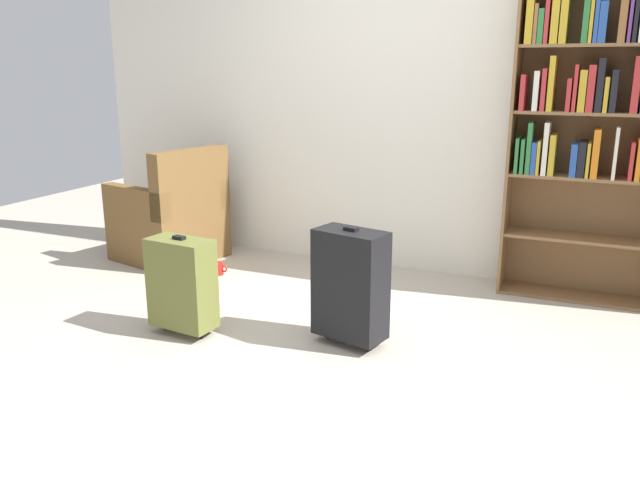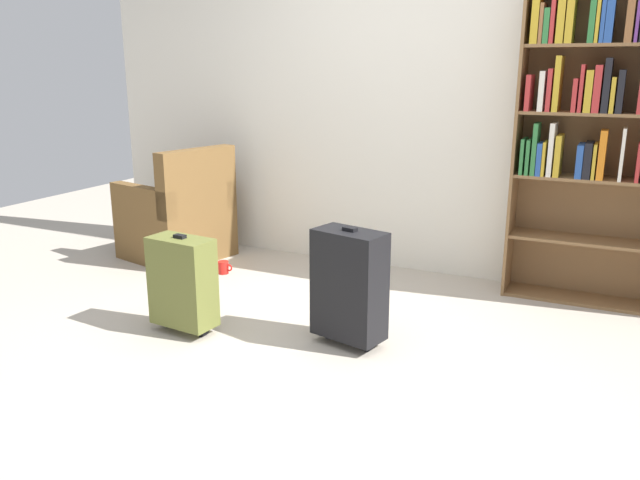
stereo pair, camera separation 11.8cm
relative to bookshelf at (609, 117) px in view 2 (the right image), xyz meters
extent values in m
plane|color=#B2A899|center=(-1.20, -1.57, -1.20)|extent=(9.63, 9.63, 0.00)
cube|color=silver|center=(-1.20, 0.20, 0.10)|extent=(5.50, 0.10, 2.60)
cube|color=brown|center=(-0.53, -0.01, -0.19)|extent=(0.02, 0.29, 2.02)
cube|color=brown|center=(0.00, 0.12, -0.19)|extent=(1.07, 0.02, 2.02)
cube|color=brown|center=(0.00, -0.01, -1.19)|extent=(1.03, 0.27, 0.02)
cube|color=brown|center=(0.00, -0.01, -0.79)|extent=(1.03, 0.27, 0.02)
cube|color=brown|center=(0.00, -0.01, -0.38)|extent=(1.03, 0.27, 0.02)
cube|color=brown|center=(0.00, -0.01, 0.02)|extent=(1.03, 0.27, 0.02)
cube|color=brown|center=(0.00, -0.01, 0.42)|extent=(1.03, 0.27, 0.02)
cube|color=#2D7238|center=(-0.48, -0.06, -0.26)|extent=(0.02, 0.18, 0.23)
cube|color=#2D7238|center=(-0.44, -0.05, -0.26)|extent=(0.02, 0.20, 0.22)
cube|color=#2D7238|center=(-0.41, -0.07, -0.21)|extent=(0.03, 0.17, 0.33)
cube|color=#264C99|center=(-0.37, -0.06, -0.27)|extent=(0.03, 0.18, 0.21)
cube|color=gold|center=(-0.34, -0.05, -0.26)|extent=(0.02, 0.19, 0.22)
cube|color=silver|center=(-0.31, -0.05, -0.21)|extent=(0.03, 0.19, 0.33)
cube|color=gold|center=(-0.26, -0.04, -0.24)|extent=(0.04, 0.21, 0.26)
cube|color=#264C99|center=(-0.13, -0.04, -0.27)|extent=(0.04, 0.23, 0.21)
cube|color=black|center=(-0.09, -0.05, -0.26)|extent=(0.04, 0.20, 0.22)
cube|color=gold|center=(-0.05, -0.04, -0.27)|extent=(0.02, 0.22, 0.22)
cube|color=orange|center=(-0.01, -0.06, -0.22)|extent=(0.04, 0.17, 0.30)
cube|color=silver|center=(0.10, -0.06, -0.21)|extent=(0.02, 0.18, 0.32)
cube|color=#B22D2D|center=(0.19, -0.05, -0.26)|extent=(0.02, 0.19, 0.23)
cube|color=#B22D2D|center=(-0.47, -0.05, 0.14)|extent=(0.03, 0.19, 0.22)
cube|color=silver|center=(-0.39, -0.06, 0.15)|extent=(0.03, 0.17, 0.24)
cube|color=#B22D2D|center=(-0.35, -0.06, 0.16)|extent=(0.03, 0.18, 0.26)
cube|color=gold|center=(-0.31, -0.04, 0.20)|extent=(0.03, 0.21, 0.33)
cube|color=#B22D2D|center=(-0.20, -0.06, 0.13)|extent=(0.03, 0.19, 0.20)
cube|color=#B22D2D|center=(-0.17, -0.06, 0.17)|extent=(0.02, 0.18, 0.28)
cube|color=gold|center=(-0.12, -0.06, 0.16)|extent=(0.04, 0.18, 0.25)
cube|color=#B22D2D|center=(-0.08, -0.06, 0.17)|extent=(0.04, 0.17, 0.28)
cube|color=black|center=(-0.03, -0.03, 0.19)|extent=(0.04, 0.23, 0.32)
cube|color=gold|center=(0.01, -0.06, 0.14)|extent=(0.02, 0.18, 0.21)
cube|color=black|center=(0.05, -0.03, 0.16)|extent=(0.04, 0.24, 0.25)
cube|color=gold|center=(-0.47, -0.05, 0.57)|extent=(0.04, 0.19, 0.28)
cube|color=brown|center=(-0.43, -0.05, 0.55)|extent=(0.02, 0.20, 0.24)
cube|color=#2D7238|center=(-0.40, -0.03, 0.54)|extent=(0.03, 0.23, 0.21)
cube|color=#B22D2D|center=(-0.37, -0.06, 0.61)|extent=(0.02, 0.18, 0.34)
cube|color=gold|center=(-0.32, -0.03, 0.60)|extent=(0.04, 0.23, 0.33)
cube|color=gold|center=(-0.27, -0.05, 0.58)|extent=(0.04, 0.19, 0.29)
cube|color=#2D7238|center=(-0.15, -0.05, 0.60)|extent=(0.03, 0.19, 0.32)
cube|color=gold|center=(-0.11, -0.03, 0.58)|extent=(0.02, 0.24, 0.30)
cube|color=#264C99|center=(-0.09, -0.04, 0.57)|extent=(0.02, 0.22, 0.28)
cube|color=#264C99|center=(-0.05, -0.07, 0.55)|extent=(0.04, 0.16, 0.24)
cube|color=brown|center=(0.05, -0.06, 0.58)|extent=(0.04, 0.17, 0.30)
cube|color=#66337F|center=(0.09, -0.05, 0.57)|extent=(0.02, 0.20, 0.26)
cube|color=brown|center=(-3.10, -0.34, -1.00)|extent=(0.84, 0.84, 0.40)
cube|color=#91724F|center=(-3.10, -0.34, -0.76)|extent=(0.68, 0.62, 0.08)
cube|color=brown|center=(-2.82, -0.41, -0.55)|extent=(0.28, 0.71, 0.50)
cube|color=brown|center=(-3.03, -0.05, -0.69)|extent=(0.70, 0.26, 0.22)
cube|color=brown|center=(-3.17, -0.63, -0.69)|extent=(0.70, 0.26, 0.22)
cylinder|color=red|center=(-2.51, -0.56, -1.15)|extent=(0.08, 0.08, 0.10)
torus|color=red|center=(-2.45, -0.56, -1.15)|extent=(0.06, 0.01, 0.06)
cube|color=brown|center=(-2.09, -1.56, -0.89)|extent=(0.39, 0.23, 0.52)
cube|color=black|center=(-2.09, -1.56, -0.62)|extent=(0.07, 0.05, 0.02)
cylinder|color=black|center=(-2.23, -1.55, -1.17)|extent=(0.05, 0.05, 0.05)
cylinder|color=black|center=(-1.96, -1.58, -1.17)|extent=(0.05, 0.05, 0.05)
cube|color=black|center=(-1.16, -1.32, -0.85)|extent=(0.43, 0.29, 0.60)
cube|color=black|center=(-1.16, -1.32, -0.54)|extent=(0.08, 0.06, 0.02)
cylinder|color=black|center=(-1.30, -1.28, -1.17)|extent=(0.06, 0.06, 0.05)
cylinder|color=black|center=(-1.03, -1.35, -1.17)|extent=(0.06, 0.06, 0.05)
camera|label=1|loc=(0.01, -4.41, 0.31)|focal=35.88mm
camera|label=2|loc=(0.12, -4.36, 0.31)|focal=35.88mm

